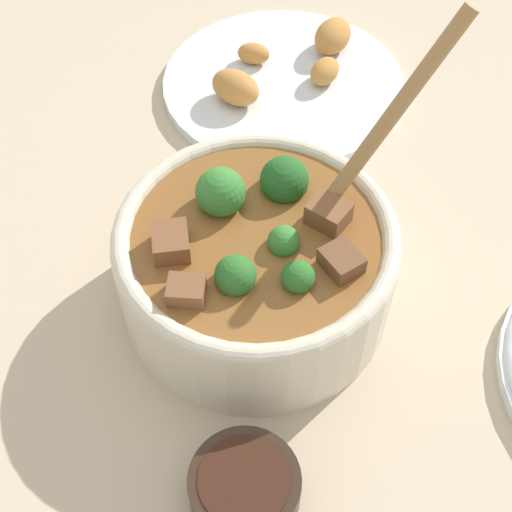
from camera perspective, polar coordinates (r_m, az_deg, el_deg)
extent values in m
plane|color=#C6B293|center=(0.61, 0.00, -3.30)|extent=(4.00, 4.00, 0.00)
cylinder|color=beige|center=(0.57, 0.00, -1.00)|extent=(0.22, 0.22, 0.08)
torus|color=beige|center=(0.54, 0.00, 1.59)|extent=(0.22, 0.22, 0.02)
cylinder|color=brown|center=(0.56, 0.00, -0.10)|extent=(0.20, 0.20, 0.06)
sphere|color=#387F33|center=(0.53, 2.23, 1.18)|extent=(0.02, 0.02, 0.02)
cylinder|color=#6B9956|center=(0.54, 2.18, 0.00)|extent=(0.01, 0.01, 0.01)
sphere|color=#2D6B28|center=(0.51, 3.37, -1.68)|extent=(0.02, 0.02, 0.02)
cylinder|color=#6B9956|center=(0.52, 3.28, -2.84)|extent=(0.01, 0.01, 0.01)
sphere|color=#387F33|center=(0.55, -2.86, 5.13)|extent=(0.04, 0.04, 0.04)
cylinder|color=#6B9956|center=(0.57, -2.74, 3.19)|extent=(0.01, 0.01, 0.02)
sphere|color=#2D6B28|center=(0.51, -1.66, -1.58)|extent=(0.03, 0.03, 0.03)
cylinder|color=#6B9956|center=(0.53, -1.61, -3.00)|extent=(0.01, 0.01, 0.01)
sphere|color=#235B23|center=(0.57, 2.28, 6.07)|extent=(0.04, 0.04, 0.04)
cylinder|color=#6B9956|center=(0.59, 2.19, 4.16)|extent=(0.01, 0.01, 0.02)
cube|color=brown|center=(0.54, 5.81, 3.28)|extent=(0.04, 0.04, 0.02)
cube|color=brown|center=(0.53, -6.81, 0.91)|extent=(0.04, 0.04, 0.02)
cube|color=brown|center=(0.50, -5.59, -2.94)|extent=(0.03, 0.03, 0.02)
cube|color=brown|center=(0.52, 6.82, -0.60)|extent=(0.04, 0.04, 0.02)
ellipsoid|color=#A87A47|center=(0.56, 5.00, 3.28)|extent=(0.04, 0.03, 0.01)
cylinder|color=#A87A47|center=(0.53, 10.53, 10.60)|extent=(0.10, 0.08, 0.16)
cylinder|color=black|center=(0.51, -0.91, -18.17)|extent=(0.08, 0.08, 0.04)
cylinder|color=#381E14|center=(0.50, -0.93, -17.66)|extent=(0.06, 0.06, 0.01)
cylinder|color=white|center=(0.79, 2.18, 13.58)|extent=(0.26, 0.26, 0.01)
ellipsoid|color=#BC7F3D|center=(0.78, 5.52, 14.50)|extent=(0.04, 0.05, 0.02)
ellipsoid|color=#BC7F3D|center=(0.80, -0.20, 15.89)|extent=(0.04, 0.02, 0.02)
ellipsoid|color=#BC7F3D|center=(0.75, -1.65, 13.33)|extent=(0.06, 0.06, 0.03)
ellipsoid|color=#BC7F3D|center=(0.82, 6.16, 17.10)|extent=(0.05, 0.06, 0.03)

